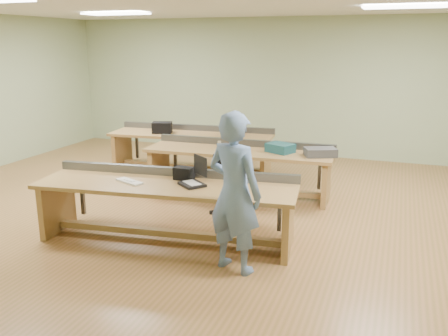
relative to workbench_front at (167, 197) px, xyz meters
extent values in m
plane|color=brown|center=(0.08, 1.34, -0.57)|extent=(10.00, 10.00, 0.00)
plane|color=silver|center=(0.08, 1.34, 2.43)|extent=(10.00, 10.00, 0.00)
cube|color=#96A980|center=(0.08, 5.34, 0.93)|extent=(10.00, 0.04, 3.00)
cube|color=white|center=(-2.42, 2.84, 2.40)|extent=(1.20, 0.50, 0.03)
cube|color=white|center=(2.58, 2.84, 2.40)|extent=(1.20, 0.50, 0.03)
cube|color=#96673F|center=(0.01, -0.04, 0.16)|extent=(3.36, 1.29, 0.05)
cube|color=#96673F|center=(-1.52, -0.24, -0.22)|extent=(0.18, 0.78, 0.70)
cube|color=#96673F|center=(1.53, 0.16, -0.22)|extent=(0.18, 0.78, 0.70)
cube|color=#96673F|center=(0.01, -0.04, -0.47)|extent=(2.96, 0.48, 0.08)
cube|color=#4E5156|center=(-0.05, 0.35, 0.24)|extent=(3.25, 0.50, 0.11)
cube|color=#96673F|center=(0.24, 2.10, 0.16)|extent=(3.11, 0.97, 0.05)
cube|color=#96673F|center=(-1.19, 2.03, -0.22)|extent=(0.11, 0.72, 0.70)
cube|color=#96673F|center=(1.68, 2.16, -0.22)|extent=(0.11, 0.72, 0.70)
cube|color=#96673F|center=(0.24, 2.10, -0.47)|extent=(2.77, 0.23, 0.08)
cube|color=#4E5156|center=(0.22, 2.46, 0.24)|extent=(3.07, 0.23, 0.11)
cube|color=#96673F|center=(-1.09, 3.14, 0.16)|extent=(3.22, 1.13, 0.05)
cube|color=#96673F|center=(-2.56, 3.01, -0.22)|extent=(0.15, 0.74, 0.70)
cube|color=#96673F|center=(0.38, 3.28, -0.22)|extent=(0.15, 0.74, 0.70)
cube|color=#96673F|center=(-1.09, 3.14, -0.47)|extent=(2.85, 0.36, 0.08)
cube|color=#4E5156|center=(-1.12, 3.52, 0.24)|extent=(3.15, 0.37, 0.11)
imported|color=#6885AA|center=(1.07, -0.49, 0.33)|extent=(0.74, 0.59, 1.78)
cube|color=black|center=(0.34, 0.02, 0.20)|extent=(0.39, 0.38, 0.03)
cube|color=black|center=(0.42, 0.11, 0.43)|extent=(0.25, 0.20, 0.24)
cube|color=beige|center=(-0.46, -0.13, 0.20)|extent=(0.42, 0.27, 0.02)
ellipsoid|color=white|center=(1.09, -0.22, 0.22)|extent=(0.16, 0.18, 0.07)
cube|color=black|center=(0.13, 0.23, 0.27)|extent=(0.25, 0.17, 0.16)
cylinder|color=black|center=(0.35, 1.16, -0.36)|extent=(0.06, 0.06, 0.42)
cube|color=black|center=(0.35, 1.16, -0.13)|extent=(0.49, 0.49, 0.06)
cube|color=black|center=(0.30, 1.34, 0.10)|extent=(0.38, 0.14, 0.36)
cylinder|color=black|center=(0.35, 1.16, -0.54)|extent=(0.56, 0.56, 0.06)
cube|color=#154147|center=(0.91, 2.19, 0.26)|extent=(0.49, 0.44, 0.14)
cube|color=#39393C|center=(1.56, 2.14, 0.25)|extent=(0.55, 0.47, 0.13)
imported|color=#39393C|center=(0.33, 2.01, 0.23)|extent=(0.16, 0.16, 0.09)
cylinder|color=silver|center=(-0.13, 2.18, 0.24)|extent=(0.08, 0.08, 0.11)
cube|color=black|center=(-1.64, 3.03, 0.29)|extent=(0.44, 0.37, 0.21)
cube|color=#39393C|center=(-0.29, 3.14, 0.25)|extent=(0.37, 0.32, 0.13)
camera|label=1|loc=(2.65, -5.07, 1.88)|focal=38.00mm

